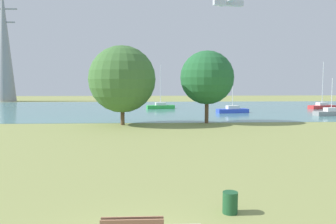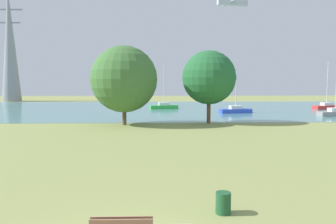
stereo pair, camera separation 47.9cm
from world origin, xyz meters
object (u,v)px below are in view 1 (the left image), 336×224
(sailboat_white, at_px, (125,104))
(sailboat_green, at_px, (161,106))
(electricity_pylon, at_px, (4,44))
(litter_bin, at_px, (230,203))
(sailboat_blue, at_px, (232,110))
(tree_east_near, at_px, (122,79))
(sailboat_red, at_px, (322,106))
(tree_west_near, at_px, (207,78))
(sailboat_gray, at_px, (331,112))
(light_aircraft, at_px, (228,3))

(sailboat_white, relative_size, sailboat_green, 0.87)
(sailboat_green, height_order, electricity_pylon, electricity_pylon)
(litter_bin, relative_size, sailboat_blue, 0.12)
(sailboat_green, xyz_separation_m, tree_east_near, (-4.77, -21.73, 4.58))
(litter_bin, relative_size, sailboat_white, 0.12)
(sailboat_red, distance_m, sailboat_green, 28.08)
(sailboat_blue, bearing_deg, tree_west_near, -115.75)
(sailboat_red, relative_size, tree_west_near, 0.97)
(litter_bin, xyz_separation_m, sailboat_white, (-7.97, 53.63, 0.06))
(sailboat_gray, bearing_deg, electricity_pylon, 148.88)
(sailboat_green, xyz_separation_m, light_aircraft, (14.18, 11.76, 20.33))
(tree_east_near, bearing_deg, light_aircraft, 60.49)
(litter_bin, bearing_deg, light_aircraft, 77.76)
(sailboat_white, bearing_deg, sailboat_gray, -32.21)
(sailboat_red, relative_size, sailboat_blue, 1.25)
(sailboat_red, bearing_deg, sailboat_green, 177.04)
(sailboat_gray, bearing_deg, sailboat_red, 68.76)
(sailboat_red, xyz_separation_m, sailboat_green, (-28.04, 1.45, -0.01))
(sailboat_gray, bearing_deg, light_aircraft, 110.91)
(sailboat_gray, height_order, tree_east_near, tree_east_near)
(sailboat_blue, distance_m, tree_west_near, 14.46)
(sailboat_red, height_order, electricity_pylon, electricity_pylon)
(sailboat_red, xyz_separation_m, tree_east_near, (-32.81, -20.29, 4.57))
(electricity_pylon, bearing_deg, sailboat_blue, -33.85)
(sailboat_gray, bearing_deg, sailboat_blue, 160.12)
(sailboat_blue, height_order, tree_west_near, tree_west_near)
(sailboat_red, xyz_separation_m, tree_west_near, (-23.26, -19.07, 4.76))
(sailboat_blue, xyz_separation_m, tree_west_near, (-5.93, -12.30, 4.78))
(sailboat_gray, relative_size, electricity_pylon, 0.20)
(sailboat_blue, bearing_deg, light_aircraft, 80.15)
(sailboat_blue, relative_size, tree_east_near, 0.74)
(sailboat_green, relative_size, tree_west_near, 0.92)
(litter_bin, xyz_separation_m, sailboat_gray, (22.26, 34.58, 0.04))
(sailboat_red, xyz_separation_m, light_aircraft, (-13.86, 13.21, 20.33))
(sailboat_white, relative_size, sailboat_gray, 1.26)
(litter_bin, distance_m, sailboat_white, 54.22)
(sailboat_green, height_order, tree_west_near, tree_west_near)
(sailboat_blue, xyz_separation_m, sailboat_green, (-10.71, 8.22, 0.01))
(litter_bin, xyz_separation_m, tree_east_near, (-6.10, 25.73, 4.65))
(sailboat_blue, relative_size, sailboat_green, 0.85)
(sailboat_green, bearing_deg, electricity_pylon, 147.31)
(electricity_pylon, bearing_deg, light_aircraft, -12.61)
(sailboat_red, height_order, light_aircraft, light_aircraft)
(sailboat_blue, relative_size, light_aircraft, 0.77)
(litter_bin, bearing_deg, sailboat_gray, 57.23)
(sailboat_gray, distance_m, sailboat_blue, 13.70)
(sailboat_blue, distance_m, sailboat_green, 13.50)
(sailboat_green, distance_m, tree_west_near, 21.60)
(sailboat_blue, bearing_deg, litter_bin, -103.44)
(sailboat_gray, distance_m, electricity_pylon, 70.47)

